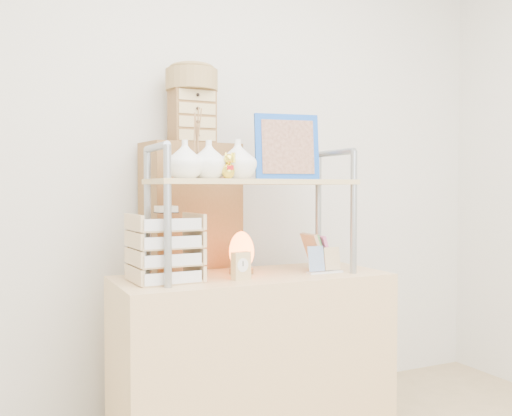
# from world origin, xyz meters

# --- Properties ---
(room_shell) EXTENTS (3.42, 3.41, 2.61)m
(room_shell) POSITION_xyz_m (0.00, 0.39, 1.69)
(room_shell) COLOR silver
(room_shell) RESTS_ON ground
(desk) EXTENTS (1.20, 0.50, 0.75)m
(desk) POSITION_xyz_m (0.00, 1.20, 0.38)
(desk) COLOR tan
(desk) RESTS_ON ground
(cabinet) EXTENTS (0.48, 0.29, 1.35)m
(cabinet) POSITION_xyz_m (-0.16, 1.57, 0.68)
(cabinet) COLOR brown
(cabinet) RESTS_ON ground
(hutch) EXTENTS (0.90, 0.34, 0.73)m
(hutch) POSITION_xyz_m (-0.07, 1.21, 1.20)
(hutch) COLOR gray
(hutch) RESTS_ON desk
(letter_tray) EXTENTS (0.27, 0.25, 0.31)m
(letter_tray) POSITION_xyz_m (-0.40, 1.19, 0.87)
(letter_tray) COLOR #DBBC83
(letter_tray) RESTS_ON desk
(salt_lamp) EXTENTS (0.12, 0.12, 0.19)m
(salt_lamp) POSITION_xyz_m (-0.03, 1.26, 0.85)
(salt_lamp) COLOR brown
(salt_lamp) RESTS_ON desk
(desk_clock) EXTENTS (0.09, 0.06, 0.12)m
(desk_clock) POSITION_xyz_m (-0.10, 1.11, 0.81)
(desk_clock) COLOR tan
(desk_clock) RESTS_ON desk
(postcard_stand) EXTENTS (0.17, 0.05, 0.12)m
(postcard_stand) POSITION_xyz_m (0.32, 1.12, 0.79)
(postcard_stand) COLOR white
(postcard_stand) RESTS_ON desk
(drawer_chest) EXTENTS (0.20, 0.16, 0.25)m
(drawer_chest) POSITION_xyz_m (-0.16, 1.55, 1.48)
(drawer_chest) COLOR brown
(drawer_chest) RESTS_ON cabinet
(woven_basket) EXTENTS (0.25, 0.25, 0.10)m
(woven_basket) POSITION_xyz_m (-0.16, 1.55, 1.65)
(woven_basket) COLOR olive
(woven_basket) RESTS_ON drawer_chest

